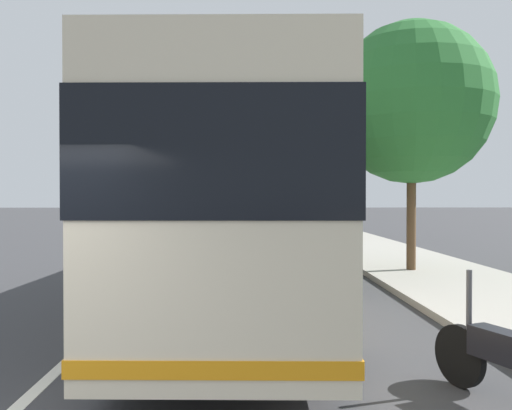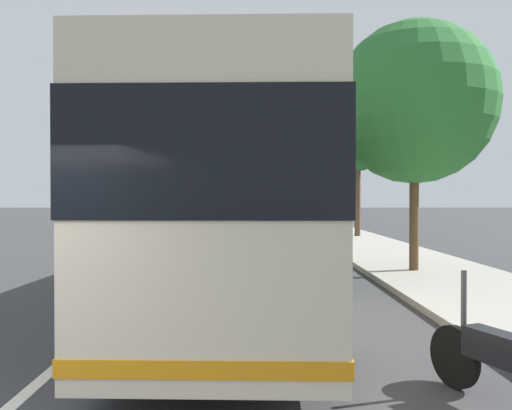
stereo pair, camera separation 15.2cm
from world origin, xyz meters
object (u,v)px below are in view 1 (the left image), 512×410
(car_behind_bus, at_px, (230,231))
(car_ahead_same_lane, at_px, (193,214))
(roadside_tree_mid_block, at_px, (412,103))
(coach_bus, at_px, (241,199))
(roadside_tree_far_block, at_px, (353,146))
(car_far_distant, at_px, (248,221))

(car_behind_bus, bearing_deg, car_ahead_same_lane, 8.33)
(car_ahead_same_lane, height_order, roadside_tree_mid_block, roadside_tree_mid_block)
(coach_bus, relative_size, roadside_tree_far_block, 1.98)
(car_far_distant, relative_size, roadside_tree_far_block, 0.66)
(roadside_tree_mid_block, bearing_deg, car_far_distant, 12.94)
(car_ahead_same_lane, relative_size, roadside_tree_mid_block, 0.68)
(coach_bus, height_order, roadside_tree_mid_block, roadside_tree_mid_block)
(roadside_tree_mid_block, distance_m, roadside_tree_far_block, 12.68)
(car_behind_bus, distance_m, roadside_tree_far_block, 8.91)
(car_ahead_same_lane, distance_m, roadside_tree_mid_block, 32.22)
(car_ahead_same_lane, bearing_deg, car_behind_bus, 12.55)
(coach_bus, relative_size, car_ahead_same_lane, 2.65)
(coach_bus, distance_m, car_far_distant, 21.92)
(car_ahead_same_lane, xyz_separation_m, roadside_tree_mid_block, (-30.77, -8.73, 3.88))
(roadside_tree_mid_block, bearing_deg, car_behind_bus, 33.87)
(car_far_distant, bearing_deg, coach_bus, -177.88)
(coach_bus, xyz_separation_m, car_far_distant, (21.87, -0.32, -1.37))
(coach_bus, bearing_deg, roadside_tree_far_block, -16.96)
(roadside_tree_far_block, bearing_deg, coach_bus, 161.00)
(car_far_distant, bearing_deg, roadside_tree_mid_block, -164.09)
(car_behind_bus, height_order, car_ahead_same_lane, car_behind_bus)
(car_far_distant, height_order, roadside_tree_far_block, roadside_tree_far_block)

